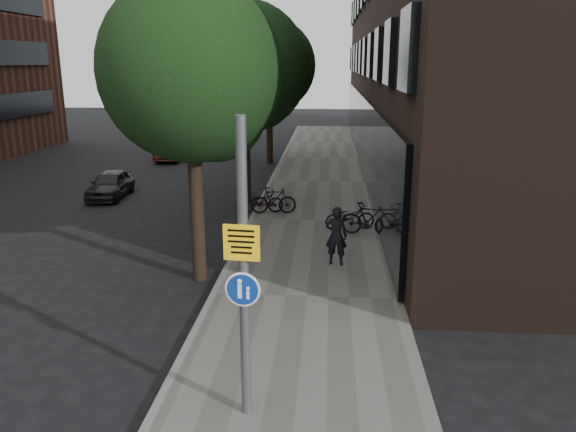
# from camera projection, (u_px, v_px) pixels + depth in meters

# --- Properties ---
(ground) EXTENTS (120.00, 120.00, 0.00)m
(ground) POSITION_uv_depth(u_px,v_px,m) (286.00, 375.00, 10.17)
(ground) COLOR black
(ground) RESTS_ON ground
(sidewalk) EXTENTS (4.50, 60.00, 0.12)m
(sidewalk) POSITION_uv_depth(u_px,v_px,m) (315.00, 222.00, 19.75)
(sidewalk) COLOR #625F5A
(sidewalk) RESTS_ON ground
(curb_edge) EXTENTS (0.15, 60.00, 0.13)m
(curb_edge) POSITION_uv_depth(u_px,v_px,m) (251.00, 220.00, 19.91)
(curb_edge) COLOR slate
(curb_edge) RESTS_ON ground
(street_tree_near) EXTENTS (4.40, 4.40, 7.50)m
(street_tree_near) POSITION_uv_depth(u_px,v_px,m) (195.00, 78.00, 13.45)
(street_tree_near) COLOR black
(street_tree_near) RESTS_ON ground
(street_tree_mid) EXTENTS (5.00, 5.00, 7.80)m
(street_tree_mid) POSITION_uv_depth(u_px,v_px,m) (247.00, 72.00, 21.63)
(street_tree_mid) COLOR black
(street_tree_mid) RESTS_ON ground
(street_tree_far) EXTENTS (5.00, 5.00, 7.80)m
(street_tree_far) POSITION_uv_depth(u_px,v_px,m) (271.00, 69.00, 30.28)
(street_tree_far) COLOR black
(street_tree_far) RESTS_ON ground
(signpost) EXTENTS (0.54, 0.16, 4.67)m
(signpost) POSITION_uv_depth(u_px,v_px,m) (244.00, 273.00, 8.29)
(signpost) COLOR #595B5E
(signpost) RESTS_ON sidewalk
(pedestrian) EXTENTS (0.65, 0.48, 1.64)m
(pedestrian) POSITION_uv_depth(u_px,v_px,m) (336.00, 236.00, 15.20)
(pedestrian) COLOR black
(pedestrian) RESTS_ON sidewalk
(parked_bike_facade_near) EXTENTS (1.75, 0.94, 0.87)m
(parked_bike_facade_near) POSITION_uv_depth(u_px,v_px,m) (350.00, 217.00, 18.51)
(parked_bike_facade_near) COLOR black
(parked_bike_facade_near) RESTS_ON sidewalk
(parked_bike_facade_far) EXTENTS (1.86, 0.93, 1.07)m
(parked_bike_facade_far) POSITION_uv_depth(u_px,v_px,m) (368.00, 219.00, 17.85)
(parked_bike_facade_far) COLOR black
(parked_bike_facade_far) RESTS_ON sidewalk
(parked_bike_curb_near) EXTENTS (1.75, 0.92, 0.88)m
(parked_bike_curb_near) POSITION_uv_depth(u_px,v_px,m) (261.00, 201.00, 20.56)
(parked_bike_curb_near) COLOR black
(parked_bike_curb_near) RESTS_ON sidewalk
(parked_bike_curb_far) EXTENTS (1.70, 0.65, 1.00)m
(parked_bike_curb_far) POSITION_uv_depth(u_px,v_px,m) (273.00, 200.00, 20.45)
(parked_bike_curb_far) COLOR black
(parked_bike_curb_far) RESTS_ON sidewalk
(parked_car_near) EXTENTS (1.48, 3.36, 1.13)m
(parked_car_near) POSITION_uv_depth(u_px,v_px,m) (110.00, 184.00, 23.41)
(parked_car_near) COLOR black
(parked_car_near) RESTS_ON ground
(parked_car_mid) EXTENTS (1.75, 4.07, 1.30)m
(parked_car_mid) POSITION_uv_depth(u_px,v_px,m) (171.00, 148.00, 32.58)
(parked_car_mid) COLOR maroon
(parked_car_mid) RESTS_ON ground
(parked_car_far) EXTENTS (2.33, 4.73, 1.32)m
(parked_car_far) POSITION_uv_depth(u_px,v_px,m) (187.00, 135.00, 38.47)
(parked_car_far) COLOR black
(parked_car_far) RESTS_ON ground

